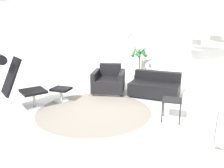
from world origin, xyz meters
name	(u,v)px	position (x,y,z in m)	size (l,w,h in m)	color
ground_plane	(95,111)	(0.00, 0.00, 0.00)	(12.00, 12.00, 0.00)	white
wall_back	(129,40)	(0.00, 3.07, 1.40)	(12.00, 0.09, 2.80)	white
round_rug	(94,110)	(-0.02, -0.01, 0.00)	(2.58, 2.58, 0.01)	gray
lounge_chair	(16,78)	(-1.65, -0.51, 0.75)	(0.99, 1.10, 1.30)	#BCBCC1
ottoman	(61,92)	(-1.06, 0.33, 0.25)	(0.45, 0.38, 0.35)	#BCBCC1
armchair_red	(109,82)	(-0.18, 1.49, 0.29)	(1.03, 1.06, 0.78)	silver
couch_low	(155,87)	(1.14, 1.55, 0.24)	(1.35, 0.97, 0.63)	black
side_table	(172,102)	(1.67, 0.01, 0.39)	(0.38, 0.38, 0.45)	black
potted_plant	(139,68)	(0.50, 2.50, 0.55)	(0.54, 0.57, 1.32)	#333338
shelf_unit	(212,40)	(2.55, 2.73, 1.45)	(1.03, 0.28, 1.90)	#BCBCC1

